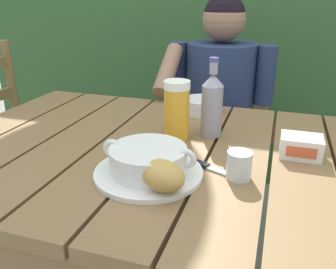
{
  "coord_description": "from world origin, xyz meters",
  "views": [
    {
      "loc": [
        0.24,
        -0.87,
        1.18
      ],
      "look_at": [
        -0.02,
        -0.06,
        0.84
      ],
      "focal_mm": 37.41,
      "sensor_mm": 36.0,
      "label": 1
    }
  ],
  "objects_px": {
    "diner_bowl": "(203,106)",
    "person_eating": "(217,105)",
    "table_knife": "(207,167)",
    "beer_glass": "(177,110)",
    "beer_bottle": "(212,104)",
    "soup_bowl": "(148,159)",
    "butter_tub": "(301,146)",
    "chair_near_diner": "(222,138)",
    "bread_roll": "(163,175)",
    "serving_plate": "(149,173)",
    "water_glass_small": "(239,165)"
  },
  "relations": [
    {
      "from": "beer_glass",
      "to": "serving_plate",
      "type": "bearing_deg",
      "value": -89.44
    },
    {
      "from": "soup_bowl",
      "to": "bread_roll",
      "type": "distance_m",
      "value": 0.09
    },
    {
      "from": "table_knife",
      "to": "soup_bowl",
      "type": "bearing_deg",
      "value": -148.73
    },
    {
      "from": "beer_bottle",
      "to": "water_glass_small",
      "type": "xyz_separation_m",
      "value": [
        0.12,
        -0.25,
        -0.07
      ]
    },
    {
      "from": "water_glass_small",
      "to": "beer_bottle",
      "type": "bearing_deg",
      "value": 115.25
    },
    {
      "from": "beer_bottle",
      "to": "butter_tub",
      "type": "bearing_deg",
      "value": -16.42
    },
    {
      "from": "person_eating",
      "to": "beer_glass",
      "type": "xyz_separation_m",
      "value": [
        -0.02,
        -0.61,
        0.16
      ]
    },
    {
      "from": "beer_bottle",
      "to": "water_glass_small",
      "type": "relative_size",
      "value": 3.57
    },
    {
      "from": "person_eating",
      "to": "soup_bowl",
      "type": "bearing_deg",
      "value": -91.07
    },
    {
      "from": "beer_bottle",
      "to": "water_glass_small",
      "type": "distance_m",
      "value": 0.28
    },
    {
      "from": "chair_near_diner",
      "to": "serving_plate",
      "type": "relative_size",
      "value": 3.39
    },
    {
      "from": "diner_bowl",
      "to": "table_knife",
      "type": "bearing_deg",
      "value": -75.82
    },
    {
      "from": "diner_bowl",
      "to": "bread_roll",
      "type": "bearing_deg",
      "value": -85.98
    },
    {
      "from": "person_eating",
      "to": "butter_tub",
      "type": "xyz_separation_m",
      "value": [
        0.34,
        -0.63,
        0.1
      ]
    },
    {
      "from": "bread_roll",
      "to": "butter_tub",
      "type": "bearing_deg",
      "value": 45.17
    },
    {
      "from": "water_glass_small",
      "to": "butter_tub",
      "type": "height_order",
      "value": "water_glass_small"
    },
    {
      "from": "beer_bottle",
      "to": "serving_plate",
      "type": "bearing_deg",
      "value": -106.95
    },
    {
      "from": "beer_glass",
      "to": "diner_bowl",
      "type": "xyz_separation_m",
      "value": [
        0.02,
        0.27,
        -0.06
      ]
    },
    {
      "from": "table_knife",
      "to": "diner_bowl",
      "type": "bearing_deg",
      "value": 104.18
    },
    {
      "from": "water_glass_small",
      "to": "chair_near_diner",
      "type": "bearing_deg",
      "value": 100.82
    },
    {
      "from": "chair_near_diner",
      "to": "water_glass_small",
      "type": "bearing_deg",
      "value": -79.18
    },
    {
      "from": "beer_glass",
      "to": "diner_bowl",
      "type": "distance_m",
      "value": 0.28
    },
    {
      "from": "chair_near_diner",
      "to": "bread_roll",
      "type": "distance_m",
      "value": 1.18
    },
    {
      "from": "butter_tub",
      "to": "table_knife",
      "type": "height_order",
      "value": "butter_tub"
    },
    {
      "from": "water_glass_small",
      "to": "diner_bowl",
      "type": "xyz_separation_m",
      "value": [
        -0.19,
        0.46,
        -0.01
      ]
    },
    {
      "from": "chair_near_diner",
      "to": "bread_roll",
      "type": "bearing_deg",
      "value": -87.91
    },
    {
      "from": "water_glass_small",
      "to": "butter_tub",
      "type": "relative_size",
      "value": 0.62
    },
    {
      "from": "person_eating",
      "to": "diner_bowl",
      "type": "height_order",
      "value": "person_eating"
    },
    {
      "from": "beer_glass",
      "to": "soup_bowl",
      "type": "bearing_deg",
      "value": -89.44
    },
    {
      "from": "table_knife",
      "to": "person_eating",
      "type": "bearing_deg",
      "value": 98.3
    },
    {
      "from": "serving_plate",
      "to": "beer_bottle",
      "type": "bearing_deg",
      "value": 73.05
    },
    {
      "from": "diner_bowl",
      "to": "person_eating",
      "type": "bearing_deg",
      "value": 90.51
    },
    {
      "from": "beer_glass",
      "to": "bread_roll",
      "type": "bearing_deg",
      "value": -78.84
    },
    {
      "from": "serving_plate",
      "to": "beer_glass",
      "type": "distance_m",
      "value": 0.26
    },
    {
      "from": "bread_roll",
      "to": "diner_bowl",
      "type": "xyz_separation_m",
      "value": [
        -0.04,
        0.58,
        -0.02
      ]
    },
    {
      "from": "beer_glass",
      "to": "diner_bowl",
      "type": "height_order",
      "value": "beer_glass"
    },
    {
      "from": "soup_bowl",
      "to": "beer_glass",
      "type": "bearing_deg",
      "value": 90.56
    },
    {
      "from": "person_eating",
      "to": "bread_roll",
      "type": "relative_size",
      "value": 8.85
    },
    {
      "from": "beer_glass",
      "to": "beer_bottle",
      "type": "bearing_deg",
      "value": 30.79
    },
    {
      "from": "beer_bottle",
      "to": "bread_roll",
      "type": "bearing_deg",
      "value": -94.94
    },
    {
      "from": "person_eating",
      "to": "butter_tub",
      "type": "bearing_deg",
      "value": -61.71
    },
    {
      "from": "person_eating",
      "to": "beer_glass",
      "type": "distance_m",
      "value": 0.63
    },
    {
      "from": "person_eating",
      "to": "water_glass_small",
      "type": "height_order",
      "value": "person_eating"
    },
    {
      "from": "person_eating",
      "to": "table_knife",
      "type": "height_order",
      "value": "person_eating"
    },
    {
      "from": "beer_glass",
      "to": "table_knife",
      "type": "xyz_separation_m",
      "value": [
        0.13,
        -0.17,
        -0.09
      ]
    },
    {
      "from": "table_knife",
      "to": "diner_bowl",
      "type": "height_order",
      "value": "diner_bowl"
    },
    {
      "from": "person_eating",
      "to": "water_glass_small",
      "type": "relative_size",
      "value": 17.58
    },
    {
      "from": "serving_plate",
      "to": "table_knife",
      "type": "relative_size",
      "value": 1.89
    },
    {
      "from": "chair_near_diner",
      "to": "table_knife",
      "type": "distance_m",
      "value": 1.03
    },
    {
      "from": "soup_bowl",
      "to": "diner_bowl",
      "type": "distance_m",
      "value": 0.52
    }
  ]
}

